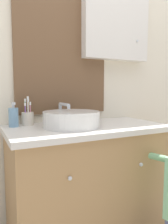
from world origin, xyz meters
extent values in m
cube|color=beige|center=(0.00, 0.63, 1.25)|extent=(3.20, 0.06, 2.50)
cube|color=brown|center=(-0.07, 0.59, 1.35)|extent=(0.72, 0.02, 0.97)
cube|color=#B2C1CC|center=(-0.07, 0.58, 1.35)|extent=(0.66, 0.01, 0.91)
cube|color=silver|center=(0.38, 0.55, 1.61)|extent=(0.59, 0.10, 0.63)
sphere|color=silver|center=(0.55, 0.49, 1.45)|extent=(0.02, 0.02, 0.02)
cube|color=#A37A4C|center=(0.00, 0.32, 0.38)|extent=(1.04, 0.52, 0.77)
cube|color=beige|center=(0.00, 0.32, 0.78)|extent=(1.08, 0.56, 0.03)
sphere|color=silver|center=(-0.24, 0.05, 0.57)|extent=(0.02, 0.02, 0.02)
sphere|color=silver|center=(0.24, 0.05, 0.57)|extent=(0.02, 0.02, 0.02)
cylinder|color=silver|center=(-0.12, 0.31, 0.85)|extent=(0.37, 0.37, 0.10)
cylinder|color=silver|center=(-0.12, 0.31, 0.90)|extent=(0.30, 0.30, 0.01)
cylinder|color=silver|center=(-0.12, 0.52, 0.87)|extent=(0.02, 0.02, 0.14)
cylinder|color=silver|center=(-0.12, 0.44, 0.94)|extent=(0.02, 0.17, 0.02)
cylinder|color=silver|center=(-0.12, 0.36, 0.93)|extent=(0.02, 0.02, 0.02)
sphere|color=white|center=(-0.02, 0.52, 0.84)|extent=(0.05, 0.05, 0.05)
cylinder|color=beige|center=(-0.36, 0.51, 0.85)|extent=(0.08, 0.08, 0.09)
cylinder|color=pink|center=(-0.34, 0.52, 0.89)|extent=(0.01, 0.01, 0.15)
cube|color=white|center=(-0.34, 0.52, 0.95)|extent=(0.01, 0.02, 0.02)
cylinder|color=#E5CC4C|center=(-0.35, 0.53, 0.90)|extent=(0.01, 0.01, 0.17)
cube|color=white|center=(-0.35, 0.53, 0.97)|extent=(0.01, 0.02, 0.02)
cylinder|color=#47B26B|center=(-0.37, 0.53, 0.90)|extent=(0.01, 0.01, 0.17)
cube|color=white|center=(-0.37, 0.53, 0.97)|extent=(0.01, 0.02, 0.02)
cylinder|color=#8E56B7|center=(-0.38, 0.51, 0.88)|extent=(0.01, 0.01, 0.14)
cube|color=white|center=(-0.38, 0.51, 0.95)|extent=(0.01, 0.02, 0.02)
cylinder|color=white|center=(-0.36, 0.50, 0.91)|extent=(0.01, 0.01, 0.19)
cube|color=white|center=(-0.36, 0.50, 0.99)|extent=(0.01, 0.02, 0.02)
cylinder|color=#6B93B2|center=(-0.46, 0.49, 0.86)|extent=(0.06, 0.06, 0.12)
cylinder|color=silver|center=(-0.46, 0.49, 0.94)|extent=(0.02, 0.02, 0.02)
cube|color=silver|center=(-0.46, 0.48, 0.96)|extent=(0.02, 0.03, 0.02)
cylinder|color=#7FBC89|center=(0.34, 0.02, 0.62)|extent=(0.11, 0.26, 0.04)
cylinder|color=white|center=(0.31, 0.14, 0.66)|extent=(0.02, 0.05, 0.12)
camera|label=1|loc=(-0.67, -0.99, 1.04)|focal=35.00mm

